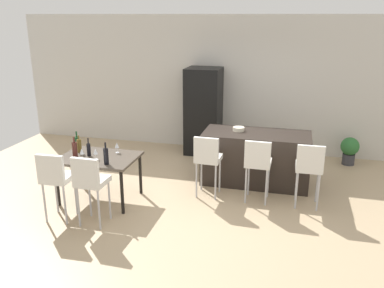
% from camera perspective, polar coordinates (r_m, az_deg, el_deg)
% --- Properties ---
extents(ground_plane, '(10.00, 10.00, 0.00)m').
position_cam_1_polar(ground_plane, '(6.71, 2.64, -7.59)').
color(ground_plane, tan).
extents(back_wall, '(10.00, 0.12, 2.90)m').
position_cam_1_polar(back_wall, '(8.81, 6.41, 8.40)').
color(back_wall, beige).
rests_on(back_wall, ground_plane).
extents(kitchen_island, '(1.85, 0.84, 0.92)m').
position_cam_1_polar(kitchen_island, '(7.22, 9.03, -1.96)').
color(kitchen_island, black).
rests_on(kitchen_island, ground_plane).
extents(bar_chair_left, '(0.41, 0.41, 1.05)m').
position_cam_1_polar(bar_chair_left, '(6.49, 2.24, -1.81)').
color(bar_chair_left, silver).
rests_on(bar_chair_left, ground_plane).
extents(bar_chair_middle, '(0.41, 0.41, 1.05)m').
position_cam_1_polar(bar_chair_middle, '(6.38, 9.34, -2.39)').
color(bar_chair_middle, silver).
rests_on(bar_chair_middle, ground_plane).
extents(bar_chair_right, '(0.40, 0.40, 1.05)m').
position_cam_1_polar(bar_chair_right, '(6.37, 16.33, -2.94)').
color(bar_chair_right, silver).
rests_on(bar_chair_right, ground_plane).
extents(dining_table, '(1.21, 0.87, 0.74)m').
position_cam_1_polar(dining_table, '(6.56, -13.09, -2.36)').
color(dining_table, '#4C4238').
rests_on(dining_table, ground_plane).
extents(dining_chair_near, '(0.42, 0.42, 1.05)m').
position_cam_1_polar(dining_chair_near, '(6.05, -18.82, -4.32)').
color(dining_chair_near, silver).
rests_on(dining_chair_near, ground_plane).
extents(dining_chair_far, '(0.41, 0.41, 1.05)m').
position_cam_1_polar(dining_chair_far, '(5.78, -14.29, -4.94)').
color(dining_chair_far, silver).
rests_on(dining_chair_far, ground_plane).
extents(wine_bottle_left, '(0.06, 0.06, 0.30)m').
position_cam_1_polar(wine_bottle_left, '(6.57, -14.46, -0.75)').
color(wine_bottle_left, black).
rests_on(wine_bottle_left, dining_table).
extents(wine_bottle_end, '(0.08, 0.08, 0.30)m').
position_cam_1_polar(wine_bottle_end, '(6.99, -16.00, 0.24)').
color(wine_bottle_end, '#194723').
rests_on(wine_bottle_end, dining_table).
extents(wine_bottle_corner, '(0.07, 0.07, 0.29)m').
position_cam_1_polar(wine_bottle_corner, '(6.79, -15.72, -0.22)').
color(wine_bottle_corner, brown).
rests_on(wine_bottle_corner, dining_table).
extents(wine_bottle_far, '(0.07, 0.07, 0.35)m').
position_cam_1_polar(wine_bottle_far, '(6.14, -12.11, -1.67)').
color(wine_bottle_far, black).
rests_on(wine_bottle_far, dining_table).
extents(wine_bottle_near, '(0.08, 0.08, 0.33)m').
position_cam_1_polar(wine_bottle_near, '(6.59, -16.32, -0.71)').
color(wine_bottle_near, '#471E19').
rests_on(wine_bottle_near, dining_table).
extents(wine_glass_middle, '(0.07, 0.07, 0.17)m').
position_cam_1_polar(wine_glass_middle, '(6.39, -13.56, -1.06)').
color(wine_glass_middle, silver).
rests_on(wine_glass_middle, dining_table).
extents(wine_glass_right, '(0.07, 0.07, 0.17)m').
position_cam_1_polar(wine_glass_right, '(6.45, -15.38, -1.04)').
color(wine_glass_right, silver).
rests_on(wine_glass_right, dining_table).
extents(wine_glass_inner, '(0.07, 0.07, 0.17)m').
position_cam_1_polar(wine_glass_inner, '(6.62, -10.62, -0.20)').
color(wine_glass_inner, silver).
rests_on(wine_glass_inner, dining_table).
extents(refrigerator, '(0.72, 0.68, 1.84)m').
position_cam_1_polar(refrigerator, '(8.60, 1.64, 4.67)').
color(refrigerator, black).
rests_on(refrigerator, ground_plane).
extents(fruit_bowl, '(0.21, 0.21, 0.07)m').
position_cam_1_polar(fruit_bowl, '(7.16, 6.64, 2.13)').
color(fruit_bowl, beige).
rests_on(fruit_bowl, kitchen_island).
extents(potted_plant, '(0.36, 0.36, 0.56)m').
position_cam_1_polar(potted_plant, '(8.62, 21.48, -0.67)').
color(potted_plant, '#38383D').
rests_on(potted_plant, ground_plane).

